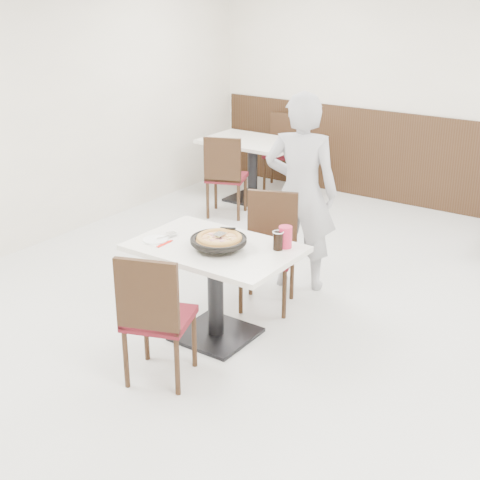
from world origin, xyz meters
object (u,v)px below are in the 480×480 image
Objects in this scene: chair_near at (159,315)px; diner_person at (301,193)px; chair_far at (267,254)px; side_plate at (155,240)px; bg_chair_left_far at (282,152)px; pizza at (219,240)px; pizza_pan at (219,244)px; bg_chair_left_near at (227,175)px; cola_glass at (278,241)px; bg_table_left at (253,170)px; red_cup at (285,237)px; main_table at (216,292)px.

chair_near is 1.87m from diner_person.
side_plate is at bearing 39.97° from chair_far.
chair_far is 3.42m from bg_chair_left_far.
bg_chair_left_far is (-1.69, 3.64, -0.34)m from pizza.
pizza_pan is 2.93m from bg_chair_left_near.
cola_glass reaches higher than bg_table_left.
bg_chair_left_near is (-1.62, 3.01, 0.00)m from chair_near.
bg_chair_left_near is at bearing 134.24° from red_cup.
pizza is 0.29× the size of bg_table_left.
side_plate reaches higher than bg_table_left.
chair_far is at bearing -67.96° from bg_chair_left_near.
pizza is at bearing -77.07° from bg_chair_left_near.
pizza is at bearing -60.30° from bg_table_left.
cola_glass is 0.14× the size of bg_chair_left_near.
main_table is 9.23× the size of cola_glass.
chair_far is at bearing 70.00° from diner_person.
pizza_pan is 0.29× the size of bg_table_left.
bg_chair_left_near and bg_chair_left_far have the same top height.
cola_glass is (0.37, -0.45, 0.34)m from chair_far.
diner_person is (0.01, 0.51, 0.39)m from chair_far.
bg_table_left is (-1.72, 1.83, -0.49)m from diner_person.
chair_far is at bearing 90.69° from pizza.
pizza is at bearing -149.79° from cola_glass.
bg_table_left is at bearing 94.38° from chair_near.
pizza_pan reaches higher than bg_table_left.
red_cup reaches higher than side_plate.
chair_far is 2.76× the size of pizza_pan.
chair_far is 0.79× the size of bg_table_left.
bg_chair_left_far is (-1.68, 2.98, 0.00)m from chair_far.
pizza_pan is (0.02, -0.69, 0.32)m from chair_far.
bg_chair_left_far is (-2.05, 3.43, -0.34)m from cola_glass.
pizza_pan is 0.20× the size of diner_person.
bg_chair_left_near reaches higher than side_plate.
bg_table_left is (-2.10, 2.73, -0.45)m from red_cup.
side_plate is (-0.42, -0.18, 0.38)m from main_table.
bg_chair_left_near is at bearing 124.11° from main_table.
bg_chair_left_near is 1.28m from bg_chair_left_far.
red_cup is at bearing 105.16° from bg_chair_left_far.
diner_person reaches higher than red_cup.
pizza is 1.18m from diner_person.
cola_glass is 1.03m from diner_person.
bg_chair_left_near is (-1.17, 2.53, -0.28)m from side_plate.
chair_near is 3.42m from bg_chair_left_near.
bg_chair_left_far is at bearing 107.68° from side_plate.
pizza_pan reaches higher than side_plate.
main_table is 0.69× the size of diner_person.
chair_near is at bearing -83.63° from bg_chair_left_near.
main_table is 0.69m from red_cup.
cola_glass is 2.97m from bg_chair_left_near.
pizza_pan is 1.83× the size of side_plate.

